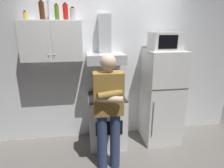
{
  "coord_description": "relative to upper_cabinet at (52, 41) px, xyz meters",
  "views": [
    {
      "loc": [
        -0.38,
        -2.53,
        1.92
      ],
      "look_at": [
        0.0,
        0.0,
        1.15
      ],
      "focal_mm": 29.15,
      "sensor_mm": 36.0,
      "label": 1
    }
  ],
  "objects": [
    {
      "name": "cooking_pot",
      "position": [
        0.93,
        -0.24,
        -0.82
      ],
      "size": [
        0.28,
        0.18,
        0.11
      ],
      "color": "#B7BABF",
      "rests_on": "stove_oven"
    },
    {
      "name": "bottle_soda_red",
      "position": [
        0.22,
        0.03,
        0.41
      ],
      "size": [
        0.08,
        0.08,
        0.24
      ],
      "color": "red",
      "rests_on": "upper_cabinet"
    },
    {
      "name": "upper_cabinet",
      "position": [
        0.0,
        0.0,
        0.0
      ],
      "size": [
        0.9,
        0.37,
        0.6
      ],
      "color": "silver"
    },
    {
      "name": "range_hood",
      "position": [
        0.8,
        0.0,
        -0.15
      ],
      "size": [
        0.6,
        0.44,
        0.75
      ],
      "color": "#B7BABF"
    },
    {
      "name": "microwave",
      "position": [
        1.75,
        -0.11,
        -0.01
      ],
      "size": [
        0.48,
        0.37,
        0.28
      ],
      "color": "silver",
      "rests_on": "refrigerator"
    },
    {
      "name": "bottle_vodka_clear",
      "position": [
        -0.0,
        0.04,
        0.45
      ],
      "size": [
        0.07,
        0.07,
        0.32
      ],
      "color": "silver",
      "rests_on": "upper_cabinet"
    },
    {
      "name": "refrigerator",
      "position": [
        1.75,
        -0.12,
        -0.95
      ],
      "size": [
        0.6,
        0.62,
        1.6
      ],
      "color": "white",
      "rests_on": "ground_plane"
    },
    {
      "name": "person_standing",
      "position": [
        0.75,
        -0.73,
        -0.85
      ],
      "size": [
        0.38,
        0.33,
        1.64
      ],
      "color": "navy",
      "rests_on": "ground_plane"
    },
    {
      "name": "back_wall_tiled",
      "position": [
        0.85,
        0.23,
        -0.4
      ],
      "size": [
        4.8,
        0.1,
        2.7
      ],
      "primitive_type": "cube",
      "color": "white",
      "rests_on": "ground_plane"
    },
    {
      "name": "ground_plane",
      "position": [
        0.85,
        -0.37,
        -1.75
      ],
      "size": [
        7.0,
        7.0,
        0.0
      ],
      "primitive_type": "plane",
      "color": "slate"
    },
    {
      "name": "bottle_spice_jar",
      "position": [
        -0.33,
        -0.03,
        0.35
      ],
      "size": [
        0.05,
        0.05,
        0.12
      ],
      "color": "gold",
      "rests_on": "upper_cabinet"
    },
    {
      "name": "bottle_canister_steel",
      "position": [
        0.33,
        0.0,
        0.39
      ],
      "size": [
        0.08,
        0.08,
        0.18
      ],
      "color": "#B2B5BA",
      "rests_on": "upper_cabinet"
    },
    {
      "name": "bottle_olive_oil",
      "position": [
        0.1,
        0.01,
        0.41
      ],
      "size": [
        0.06,
        0.06,
        0.22
      ],
      "color": "#4C6B19",
      "rests_on": "upper_cabinet"
    },
    {
      "name": "bottle_rum_dark",
      "position": [
        -0.12,
        0.04,
        0.43
      ],
      "size": [
        0.07,
        0.07,
        0.27
      ],
      "color": "#47230F",
      "rests_on": "upper_cabinet"
    },
    {
      "name": "stove_oven",
      "position": [
        0.8,
        -0.13,
        -1.32
      ],
      "size": [
        0.6,
        0.62,
        0.87
      ],
      "color": "white",
      "rests_on": "ground_plane"
    }
  ]
}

